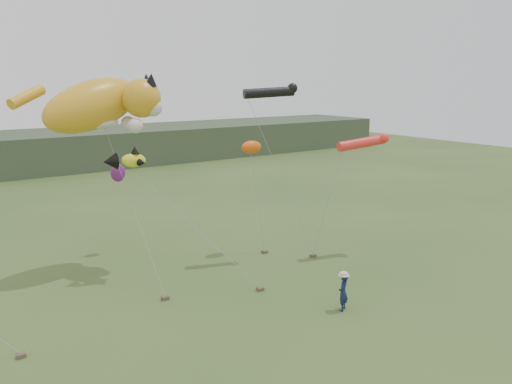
{
  "coord_description": "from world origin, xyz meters",
  "views": [
    {
      "loc": [
        -12.69,
        -14.17,
        9.65
      ],
      "look_at": [
        -0.87,
        3.0,
        4.99
      ],
      "focal_mm": 35.0,
      "sensor_mm": 36.0,
      "label": 1
    }
  ],
  "objects": [
    {
      "name": "headland",
      "position": [
        -3.11,
        44.69,
        1.92
      ],
      "size": [
        90.0,
        13.0,
        4.0
      ],
      "color": "#2D3D28",
      "rests_on": "ground"
    },
    {
      "name": "cat_kite",
      "position": [
        -4.74,
        10.71,
        8.51
      ],
      "size": [
        6.93,
        3.78,
        3.7
      ],
      "color": "gold",
      "rests_on": "ground"
    },
    {
      "name": "fish_kite",
      "position": [
        -4.48,
        8.84,
        5.93
      ],
      "size": [
        2.04,
        1.39,
        1.07
      ],
      "color": "yellow",
      "rests_on": "ground"
    },
    {
      "name": "sandbag_anchors",
      "position": [
        -1.37,
        5.31,
        0.08
      ],
      "size": [
        15.72,
        4.38,
        0.16
      ],
      "color": "brown",
      "rests_on": "ground"
    },
    {
      "name": "ground",
      "position": [
        0.0,
        0.0,
        0.0
      ],
      "size": [
        120.0,
        120.0,
        0.0
      ],
      "primitive_type": "plane",
      "color": "#385123",
      "rests_on": "ground"
    },
    {
      "name": "misc_kites",
      "position": [
        0.13,
        10.41,
        5.44
      ],
      "size": [
        7.3,
        4.71,
        2.29
      ],
      "color": "#EA540D",
      "rests_on": "ground"
    },
    {
      "name": "festival_attendant",
      "position": [
        1.63,
        0.06,
        0.81
      ],
      "size": [
        0.71,
        0.64,
        1.63
      ],
      "primitive_type": "imported",
      "rotation": [
        0.0,
        0.0,
        3.7
      ],
      "color": "#121E46",
      "rests_on": "ground"
    },
    {
      "name": "tube_kites",
      "position": [
        5.61,
        5.98,
        7.62
      ],
      "size": [
        7.6,
        3.65,
        3.64
      ],
      "color": "black",
      "rests_on": "ground"
    }
  ]
}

